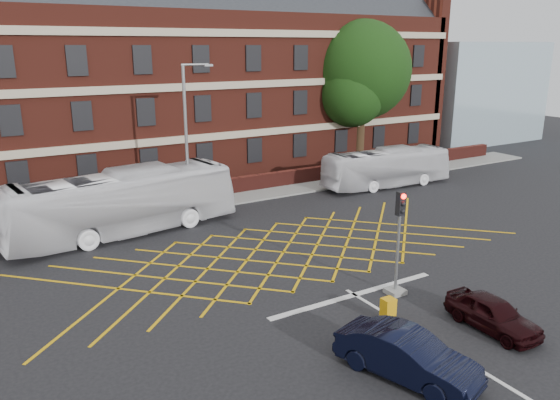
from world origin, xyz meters
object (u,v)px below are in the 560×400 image
street_lamp (189,167)px  utility_cabinet (388,310)px  deciduous_tree (361,77)px  traffic_light_near (398,253)px  car_maroon (493,313)px  bus_left (122,203)px  car_navy (407,356)px  bus_right (387,168)px

street_lamp → utility_cabinet: 15.81m
deciduous_tree → traffic_light_near: bearing=-125.4°
car_maroon → traffic_light_near: size_ratio=0.83×
car_maroon → street_lamp: 18.46m
bus_left → car_navy: (3.61, -17.45, -0.98)m
bus_right → deciduous_tree: (3.02, 6.93, 5.84)m
traffic_light_near → street_lamp: 14.34m
car_maroon → utility_cabinet: car_maroon is taller
car_navy → street_lamp: 18.56m
car_navy → street_lamp: size_ratio=0.50×
car_navy → traffic_light_near: 5.90m
bus_right → car_navy: 23.55m
street_lamp → bus_left: bearing=-166.9°
bus_right → traffic_light_near: 17.73m
utility_cabinet → car_maroon: bearing=-39.1°
street_lamp → utility_cabinet: street_lamp is taller
car_maroon → traffic_light_near: bearing=105.0°
bus_left → utility_cabinet: bus_left is taller
bus_right → car_maroon: 20.36m
bus_left → utility_cabinet: (5.45, -14.58, -1.25)m
traffic_light_near → deciduous_tree: bearing=54.6°
traffic_light_near → bus_right: bearing=49.5°
street_lamp → utility_cabinet: bearing=-85.2°
bus_right → traffic_light_near: (-11.50, -13.49, 0.41)m
car_maroon → street_lamp: (-4.10, 17.84, 2.38)m
bus_right → utility_cabinet: bus_right is taller
bus_left → deciduous_tree: 23.71m
car_navy → car_maroon: bearing=-11.0°
bus_left → street_lamp: 4.46m
traffic_light_near → utility_cabinet: 2.79m
bus_left → bus_right: (18.81, 0.52, -0.36)m
car_navy → utility_cabinet: size_ratio=4.74×
bus_right → deciduous_tree: deciduous_tree is taller
bus_right → utility_cabinet: bearing=142.5°
bus_left → traffic_light_near: traffic_light_near is taller
deciduous_tree → utility_cabinet: 28.27m
street_lamp → utility_cabinet: size_ratio=9.40×
traffic_light_near → street_lamp: size_ratio=0.49×
car_navy → deciduous_tree: (18.22, 24.90, 6.47)m
bus_right → street_lamp: size_ratio=1.11×
bus_left → traffic_light_near: size_ratio=2.87×
car_navy → traffic_light_near: size_ratio=1.03×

